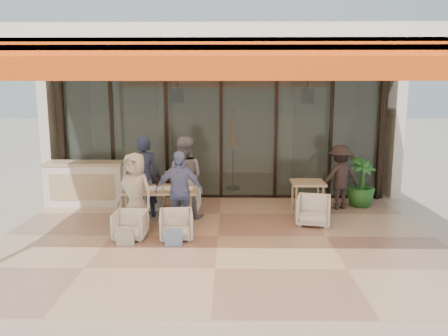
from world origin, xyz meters
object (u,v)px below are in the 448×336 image
object	(u,v)px
host_counter	(86,183)
chair_far_left	(149,197)
potted_palm	(361,183)
dining_table	(161,191)
diner_grey	(184,178)
chair_near_right	(176,223)
side_table	(308,186)
chair_near_left	(130,224)
diner_navy	(144,177)
chair_far_right	(186,198)
standing_woman	(340,177)
side_chair	(314,209)
diner_cream	(135,192)
diner_periwinkle	(179,191)

from	to	relation	value
host_counter	chair_far_left	xyz separation A→B (m)	(1.59, -0.52, -0.21)
host_counter	chair_far_left	size ratio (longest dim) A/B	2.88
chair_far_left	potted_palm	bearing A→B (deg)	-175.00
dining_table	diner_grey	world-z (taller)	diner_grey
host_counter	chair_near_right	distance (m)	3.44
chair_far_left	side_table	size ratio (longest dim) A/B	0.86
potted_palm	chair_far_left	bearing A→B (deg)	-175.09
potted_palm	chair_near_left	bearing A→B (deg)	-154.51
chair_near_left	side_table	distance (m)	3.89
chair_near_left	side_table	world-z (taller)	side_table
chair_far_left	diner_navy	xyz separation A→B (m)	(0.00, -0.50, 0.56)
chair_far_right	diner_grey	bearing A→B (deg)	93.44
diner_navy	standing_woman	xyz separation A→B (m)	(4.31, 0.71, -0.14)
chair_near_right	chair_far_right	bearing A→B (deg)	82.83
chair_far_right	standing_woman	xyz separation A→B (m)	(3.47, 0.21, 0.44)
side_chair	host_counter	bearing A→B (deg)	176.51
dining_table	diner_cream	xyz separation A→B (m)	(-0.41, -0.46, 0.08)
host_counter	diner_grey	size ratio (longest dim) A/B	1.06
diner_cream	side_table	world-z (taller)	diner_cream
diner_cream	side_chair	xyz separation A→B (m)	(3.51, 0.40, -0.43)
dining_table	potted_palm	size ratio (longest dim) A/B	1.29
chair_far_left	diner_periwinkle	world-z (taller)	diner_periwinkle
chair_far_left	chair_near_left	size ratio (longest dim) A/B	1.10
chair_far_right	potted_palm	bearing A→B (deg)	-170.62
diner_cream	side_chair	bearing A→B (deg)	27.83
standing_woman	chair_near_left	bearing A→B (deg)	9.16
chair_far_left	chair_near_right	distance (m)	2.08
host_counter	diner_grey	world-z (taller)	diner_grey
chair_near_right	side_table	bearing A→B (deg)	24.51
chair_near_left	potted_palm	world-z (taller)	potted_palm
diner_navy	diner_periwinkle	bearing A→B (deg)	129.34
chair_near_left	diner_cream	bearing A→B (deg)	92.02
chair_near_right	diner_navy	bearing A→B (deg)	113.79
chair_near_right	potted_palm	bearing A→B (deg)	22.79
chair_near_left	side_chair	bearing A→B (deg)	16.35
chair_far_right	diner_navy	size ratio (longest dim) A/B	0.34
chair_near_right	diner_navy	distance (m)	1.73
diner_cream	side_chair	size ratio (longest dim) A/B	2.28
diner_periwinkle	chair_near_left	bearing A→B (deg)	-150.81
host_counter	potted_palm	bearing A→B (deg)	-0.91
diner_navy	side_chair	xyz separation A→B (m)	(3.51, -0.50, -0.55)
chair_far_right	diner_grey	size ratio (longest dim) A/B	0.35
host_counter	diner_cream	distance (m)	2.51
standing_woman	diner_navy	bearing A→B (deg)	-7.56
host_counter	diner_periwinkle	world-z (taller)	diner_periwinkle
diner_periwinkle	side_table	bearing A→B (deg)	21.69
diner_periwinkle	potted_palm	xyz separation A→B (m)	(4.02, 1.82, -0.21)
host_counter	potted_palm	world-z (taller)	potted_palm
standing_woman	chair_far_left	bearing A→B (deg)	-14.12
side_chair	chair_near_right	bearing A→B (deg)	-148.27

